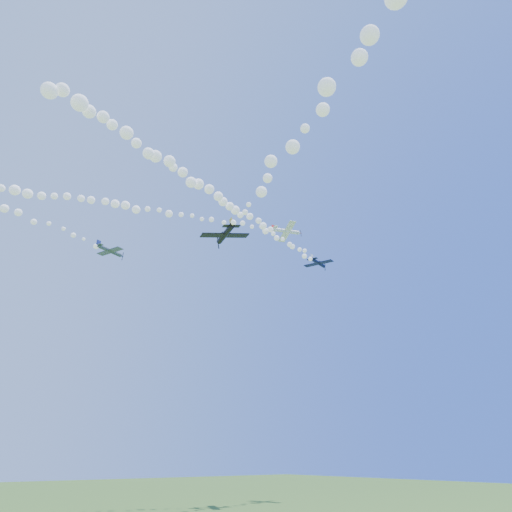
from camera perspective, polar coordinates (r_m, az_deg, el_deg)
plane_white at (r=97.32m, az=4.13°, el=3.32°), size 7.21×7.55×2.11m
smoke_trail_white at (r=91.94m, az=-21.26°, el=6.80°), size 75.42×28.59×3.06m
plane_navy at (r=106.81m, az=8.32°, el=-0.92°), size 7.29×7.72×2.00m
smoke_trail_navy at (r=79.86m, az=-4.85°, el=7.73°), size 67.03×20.75×2.86m
plane_grey at (r=85.34m, az=-18.90°, el=0.67°), size 6.26×6.63×2.00m
plane_black at (r=56.50m, az=-4.17°, el=2.88°), size 6.54×6.25×1.75m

